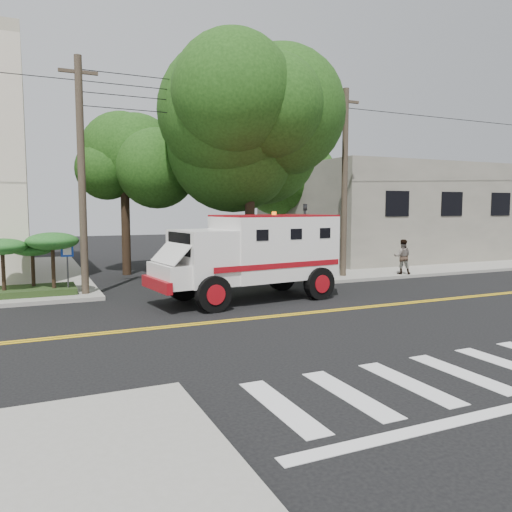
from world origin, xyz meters
name	(u,v)px	position (x,y,z in m)	size (l,w,h in m)	color
ground	(288,315)	(0.00, 0.00, 0.00)	(100.00, 100.00, 0.00)	black
sidewalk_ne	(371,257)	(13.50, 13.50, 0.07)	(17.00, 17.00, 0.15)	gray
building_right	(385,212)	(15.00, 14.00, 3.15)	(14.00, 12.00, 6.00)	slate
utility_pole_left	(82,179)	(-5.60, 6.00, 4.50)	(0.28, 0.28, 9.00)	#382D23
utility_pole_right	(345,185)	(6.30, 6.20, 4.50)	(0.28, 0.28, 9.00)	#382D23
tree_main	(262,121)	(1.94, 6.21, 7.20)	(6.08, 5.70, 9.85)	black
tree_left	(131,162)	(-2.68, 11.79, 5.73)	(4.48, 4.20, 7.70)	black
tree_right	(295,168)	(8.84, 15.77, 6.09)	(4.80, 4.50, 8.20)	black
traffic_signal	(305,235)	(3.80, 5.60, 2.23)	(0.15, 0.18, 3.60)	#3F3F42
accessibility_sign	(67,262)	(-6.20, 6.17, 1.37)	(0.45, 0.10, 2.02)	#3F3F42
palm_planter	(31,255)	(-7.44, 6.62, 1.65)	(3.52, 2.63, 2.36)	#1E3314
armored_truck	(254,252)	(0.08, 2.90, 1.80)	(7.20, 3.52, 3.16)	white
pedestrian_a	(307,254)	(5.50, 8.30, 1.04)	(0.65, 0.43, 1.78)	gray
pedestrian_b	(402,257)	(9.32, 5.50, 1.01)	(0.84, 0.65, 1.72)	gray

